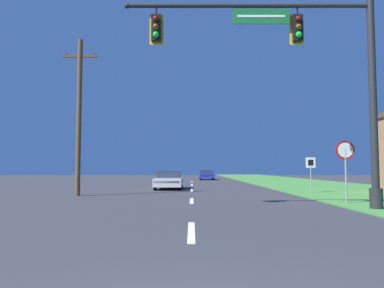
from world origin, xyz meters
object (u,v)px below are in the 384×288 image
object	(u,v)px
car_ahead	(169,180)
utility_pole_near	(79,114)
route_sign_post	(311,167)
signal_mast	(313,70)
far_car	(207,175)
stop_sign	(346,158)

from	to	relation	value
car_ahead	utility_pole_near	world-z (taller)	utility_pole_near
route_sign_post	utility_pole_near	xyz separation A→B (m)	(-12.90, -2.27, 2.78)
signal_mast	utility_pole_near	distance (m)	12.16
far_car	stop_sign	world-z (taller)	stop_sign
far_car	utility_pole_near	bearing A→B (deg)	-105.44
stop_sign	route_sign_post	size ratio (longest dim) A/B	1.23
signal_mast	far_car	distance (m)	35.25
car_ahead	route_sign_post	xyz separation A→B (m)	(8.52, -4.32, 0.92)
car_ahead	stop_sign	world-z (taller)	stop_sign
utility_pole_near	stop_sign	bearing A→B (deg)	-20.10
signal_mast	route_sign_post	world-z (taller)	signal_mast
far_car	route_sign_post	distance (m)	26.60
signal_mast	car_ahead	xyz separation A→B (m)	(-5.86, 13.12, -4.31)
signal_mast	utility_pole_near	xyz separation A→B (m)	(-10.24, 6.54, -0.62)
far_car	stop_sign	xyz separation A→B (m)	(4.34, -32.82, 1.26)
car_ahead	far_car	distance (m)	22.05
signal_mast	far_car	size ratio (longest dim) A/B	1.99
far_car	stop_sign	bearing A→B (deg)	-82.46
route_sign_post	signal_mast	bearing A→B (deg)	-106.81
car_ahead	route_sign_post	world-z (taller)	route_sign_post
signal_mast	route_sign_post	size ratio (longest dim) A/B	4.45
signal_mast	far_car	xyz separation A→B (m)	(-2.40, 34.90, -4.31)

